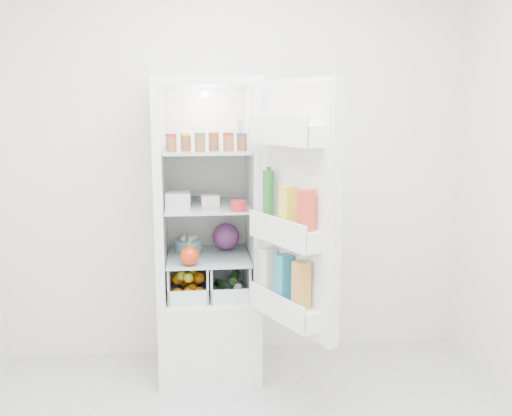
{
  "coord_description": "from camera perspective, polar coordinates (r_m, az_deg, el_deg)",
  "views": [
    {
      "loc": [
        -0.28,
        -2.17,
        1.64
      ],
      "look_at": [
        0.07,
        0.95,
        1.07
      ],
      "focal_mm": 40.0,
      "sensor_mm": 36.0,
      "label": 1
    }
  ],
  "objects": [
    {
      "name": "crisper_left",
      "position": [
        3.51,
        -6.78,
        -6.93
      ],
      "size": [
        0.23,
        0.46,
        0.22
      ],
      "primitive_type": null,
      "color": "silver",
      "rests_on": "refrigerator"
    },
    {
      "name": "squeeze_bottle",
      "position": [
        3.4,
        -1.7,
        7.39
      ],
      "size": [
        0.05,
        0.05,
        0.17
      ],
      "primitive_type": "cylinder",
      "rotation": [
        0.0,
        0.0,
        0.11
      ],
      "color": "white",
      "rests_on": "shelf_top"
    },
    {
      "name": "condiment_jars",
      "position": [
        3.25,
        -4.92,
        6.46
      ],
      "size": [
        0.46,
        0.16,
        0.08
      ],
      "color": "#B21919",
      "rests_on": "shelf_top"
    },
    {
      "name": "foil_tray",
      "position": [
        3.56,
        -5.14,
        1.05
      ],
      "size": [
        0.19,
        0.16,
        0.04
      ],
      "primitive_type": "cube",
      "rotation": [
        0.0,
        0.0,
        -0.34
      ],
      "color": "silver",
      "rests_on": "shelf_mid"
    },
    {
      "name": "citrus_pile",
      "position": [
        3.5,
        -6.73,
        -7.49
      ],
      "size": [
        0.2,
        0.31,
        0.16
      ],
      "color": "orange",
      "rests_on": "refrigerator"
    },
    {
      "name": "bell_pepper",
      "position": [
        3.25,
        -6.65,
        -4.8
      ],
      "size": [
        0.11,
        0.11,
        0.11
      ],
      "primitive_type": "sphere",
      "color": "#B92D0B",
      "rests_on": "shelf_low"
    },
    {
      "name": "shelf_top",
      "position": [
        3.37,
        -4.96,
        5.74
      ],
      "size": [
        0.49,
        0.53,
        0.02
      ],
      "primitive_type": "cube",
      "color": "#9FB4BB",
      "rests_on": "refrigerator"
    },
    {
      "name": "refrigerator",
      "position": [
        3.56,
        -4.81,
        -5.74
      ],
      "size": [
        0.6,
        0.6,
        1.8
      ],
      "color": "white",
      "rests_on": "ground"
    },
    {
      "name": "mushroom_bowl",
      "position": [
        3.55,
        -6.75,
        -3.79
      ],
      "size": [
        0.21,
        0.21,
        0.08
      ],
      "primitive_type": "cylinder",
      "rotation": [
        0.0,
        0.0,
        0.34
      ],
      "color": "#7EB0BC",
      "rests_on": "shelf_low"
    },
    {
      "name": "crisper_right",
      "position": [
        3.52,
        -2.76,
        -6.84
      ],
      "size": [
        0.23,
        0.46,
        0.22
      ],
      "primitive_type": null,
      "color": "silver",
      "rests_on": "refrigerator"
    },
    {
      "name": "tin_red",
      "position": [
        3.19,
        -1.75,
        0.23
      ],
      "size": [
        0.11,
        0.11,
        0.06
      ],
      "primitive_type": "cylinder",
      "rotation": [
        0.0,
        0.0,
        0.28
      ],
      "color": "red",
      "rests_on": "shelf_mid"
    },
    {
      "name": "veg_pile",
      "position": [
        3.53,
        -2.66,
        -7.57
      ],
      "size": [
        0.16,
        0.3,
        0.1
      ],
      "color": "#1D4717",
      "rests_on": "refrigerator"
    },
    {
      "name": "red_cabbage",
      "position": [
        3.57,
        -3.03,
        -2.87
      ],
      "size": [
        0.17,
        0.17,
        0.17
      ],
      "primitive_type": "sphere",
      "color": "#58205F",
      "rests_on": "shelf_low"
    },
    {
      "name": "room_walls",
      "position": [
        2.19,
        1.04,
        8.88
      ],
      "size": [
        3.02,
        3.02,
        2.61
      ],
      "color": "white",
      "rests_on": "ground"
    },
    {
      "name": "fridge_door",
      "position": [
        2.91,
        3.88,
        -0.68
      ],
      "size": [
        0.39,
        0.57,
        1.3
      ],
      "rotation": [
        0.0,
        0.0,
        2.01
      ],
      "color": "white",
      "rests_on": "refrigerator"
    },
    {
      "name": "tub_white",
      "position": [
        3.32,
        -7.78,
        0.8
      ],
      "size": [
        0.14,
        0.14,
        0.09
      ],
      "primitive_type": "cube",
      "rotation": [
        0.0,
        0.0,
        -0.03
      ],
      "color": "silver",
      "rests_on": "shelf_mid"
    },
    {
      "name": "shelf_mid",
      "position": [
        3.41,
        -4.87,
        0.2
      ],
      "size": [
        0.49,
        0.53,
        0.02
      ],
      "primitive_type": "cube",
      "color": "#9FB4BB",
      "rests_on": "refrigerator"
    },
    {
      "name": "tub_cream",
      "position": [
        3.39,
        -4.59,
        0.8
      ],
      "size": [
        0.11,
        0.11,
        0.06
      ],
      "primitive_type": "cube",
      "rotation": [
        0.0,
        0.0,
        -0.01
      ],
      "color": "white",
      "rests_on": "shelf_mid"
    },
    {
      "name": "shelf_low",
      "position": [
        3.48,
        -4.8,
        -4.84
      ],
      "size": [
        0.49,
        0.53,
        0.01
      ],
      "primitive_type": "cube",
      "color": "#9FB4BB",
      "rests_on": "refrigerator"
    }
  ]
}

